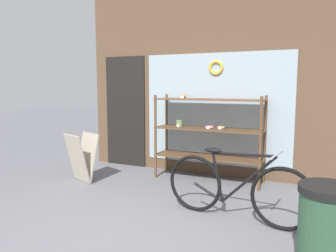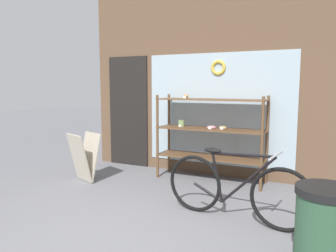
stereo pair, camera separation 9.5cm
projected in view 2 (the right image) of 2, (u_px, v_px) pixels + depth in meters
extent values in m
plane|color=slate|center=(110.00, 243.00, 3.25)|extent=(30.00, 30.00, 0.00)
cube|color=brown|center=(208.00, 64.00, 5.60)|extent=(4.53, 0.08, 3.83)
cube|color=#A3B7C1|center=(218.00, 109.00, 5.57)|extent=(2.55, 0.02, 1.90)
cube|color=black|center=(128.00, 112.00, 6.35)|extent=(0.84, 0.03, 2.10)
torus|color=gold|center=(218.00, 68.00, 5.46)|extent=(0.26, 0.06, 0.26)
cylinder|color=brown|center=(157.00, 137.00, 5.50)|extent=(0.04, 0.04, 1.40)
cylinder|color=brown|center=(262.00, 145.00, 4.76)|extent=(0.04, 0.04, 1.40)
cylinder|color=brown|center=(169.00, 133.00, 5.90)|extent=(0.04, 0.04, 1.40)
cylinder|color=brown|center=(267.00, 140.00, 5.15)|extent=(0.04, 0.04, 1.40)
cube|color=brown|center=(210.00, 157.00, 5.37)|extent=(1.76, 0.49, 0.02)
cube|color=brown|center=(211.00, 129.00, 5.31)|extent=(1.76, 0.49, 0.02)
cube|color=brown|center=(211.00, 99.00, 5.25)|extent=(1.76, 0.49, 0.02)
torus|color=tan|center=(223.00, 128.00, 5.26)|extent=(0.13, 0.13, 0.04)
cube|color=white|center=(222.00, 128.00, 5.20)|extent=(0.05, 0.00, 0.04)
torus|color=pink|center=(211.00, 127.00, 5.32)|extent=(0.15, 0.15, 0.04)
cube|color=white|center=(210.00, 128.00, 5.25)|extent=(0.05, 0.00, 0.04)
cylinder|color=#7A995B|center=(182.00, 123.00, 5.59)|extent=(0.11, 0.11, 0.10)
cube|color=white|center=(180.00, 126.00, 5.53)|extent=(0.05, 0.00, 0.04)
ellipsoid|color=#AD7F4C|center=(186.00, 96.00, 5.57)|extent=(0.10, 0.08, 0.07)
cube|color=white|center=(185.00, 97.00, 5.52)|extent=(0.05, 0.00, 0.04)
torus|color=black|center=(195.00, 183.00, 4.05)|extent=(0.70, 0.13, 0.71)
torus|color=black|center=(282.00, 200.00, 3.47)|extent=(0.70, 0.13, 0.71)
cylinder|color=black|center=(248.00, 181.00, 3.66)|extent=(0.63, 0.11, 0.63)
cylinder|color=black|center=(243.00, 155.00, 3.66)|extent=(0.74, 0.13, 0.07)
cylinder|color=black|center=(217.00, 177.00, 3.87)|extent=(0.17, 0.05, 0.58)
cylinder|color=black|center=(208.00, 192.00, 3.96)|extent=(0.38, 0.08, 0.19)
ellipsoid|color=black|center=(213.00, 150.00, 3.86)|extent=(0.23, 0.12, 0.06)
cylinder|color=#B2B2B7|center=(276.00, 155.00, 3.46)|extent=(0.08, 0.46, 0.02)
cube|color=#B2A893|center=(79.00, 158.00, 5.27)|extent=(0.52, 0.36, 0.78)
cube|color=#B2A893|center=(89.00, 156.00, 5.39)|extent=(0.52, 0.36, 0.78)
cylinder|color=#2D5138|center=(325.00, 234.00, 2.60)|extent=(0.46, 0.46, 0.77)
cylinder|color=black|center=(328.00, 191.00, 2.56)|extent=(0.49, 0.49, 0.06)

